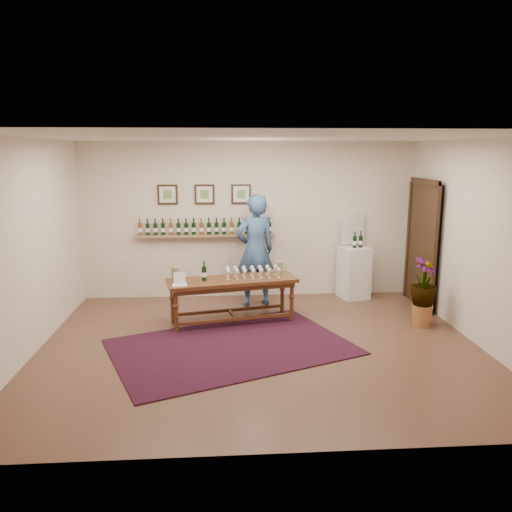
{
  "coord_description": "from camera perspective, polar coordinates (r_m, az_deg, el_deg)",
  "views": [
    {
      "loc": [
        -0.5,
        -6.44,
        2.62
      ],
      "look_at": [
        0.0,
        0.8,
        1.1
      ],
      "focal_mm": 35.0,
      "sensor_mm": 36.0,
      "label": 1
    }
  ],
  "objects": [
    {
      "name": "pedestal_bottles",
      "position": [
        9.08,
        11.55,
        1.85
      ],
      "size": [
        0.3,
        0.15,
        0.29
      ],
      "primitive_type": null,
      "rotation": [
        0.0,
        0.0,
        0.26
      ],
      "color": "black",
      "rests_on": "display_pedestal"
    },
    {
      "name": "menu_card",
      "position": [
        7.41,
        -8.74,
        -2.55
      ],
      "size": [
        0.23,
        0.18,
        0.19
      ],
      "primitive_type": "cube",
      "rotation": [
        0.0,
        0.0,
        0.15
      ],
      "color": "white",
      "rests_on": "tasting_table"
    },
    {
      "name": "rug",
      "position": [
        6.93,
        -2.82,
        -10.32
      ],
      "size": [
        3.67,
        3.1,
        0.02
      ],
      "primitive_type": "cube",
      "rotation": [
        0.0,
        0.0,
        0.39
      ],
      "color": "#490D11",
      "rests_on": "ground"
    },
    {
      "name": "display_pedestal",
      "position": [
        9.23,
        11.12,
        -1.87
      ],
      "size": [
        0.57,
        0.57,
        0.94
      ],
      "primitive_type": "cube",
      "rotation": [
        0.0,
        0.0,
        0.26
      ],
      "color": "white",
      "rests_on": "ground"
    },
    {
      "name": "table_bottles",
      "position": [
        7.64,
        -6.01,
        -1.58
      ],
      "size": [
        0.32,
        0.22,
        0.31
      ],
      "primitive_type": null,
      "rotation": [
        0.0,
        0.0,
        0.2
      ],
      "color": "black",
      "rests_on": "tasting_table"
    },
    {
      "name": "tasting_table",
      "position": [
        7.72,
        -2.75,
        -3.38
      ],
      "size": [
        2.07,
        1.03,
        0.7
      ],
      "rotation": [
        0.0,
        0.0,
        0.21
      ],
      "color": "#462011",
      "rests_on": "ground"
    },
    {
      "name": "person",
      "position": [
        8.52,
        -0.12,
        0.63
      ],
      "size": [
        0.81,
        0.65,
        1.93
      ],
      "primitive_type": "imported",
      "rotation": [
        0.0,
        0.0,
        3.44
      ],
      "color": "#34517B",
      "rests_on": "ground"
    },
    {
      "name": "ground",
      "position": [
        6.97,
        0.46,
        -10.25
      ],
      "size": [
        6.0,
        6.0,
        0.0
      ],
      "primitive_type": "plane",
      "color": "brown",
      "rests_on": "ground"
    },
    {
      "name": "room_shell",
      "position": [
        8.83,
        13.33,
        1.73
      ],
      "size": [
        6.0,
        6.0,
        6.0
      ],
      "color": "silver",
      "rests_on": "ground"
    },
    {
      "name": "pitcher_right",
      "position": [
        7.99,
        2.65,
        -1.36
      ],
      "size": [
        0.15,
        0.15,
        0.19
      ],
      "primitive_type": null,
      "rotation": [
        0.0,
        0.0,
        0.3
      ],
      "color": "olive",
      "rests_on": "tasting_table"
    },
    {
      "name": "pitcher_left",
      "position": [
        7.62,
        -9.21,
        -2.09
      ],
      "size": [
        0.17,
        0.17,
        0.21
      ],
      "primitive_type": null,
      "rotation": [
        0.0,
        0.0,
        0.34
      ],
      "color": "olive",
      "rests_on": "tasting_table"
    },
    {
      "name": "info_sign",
      "position": [
        9.25,
        11.02,
        3.05
      ],
      "size": [
        0.44,
        0.14,
        0.61
      ],
      "primitive_type": "cube",
      "rotation": [
        0.0,
        0.0,
        0.26
      ],
      "color": "white",
      "rests_on": "display_pedestal"
    },
    {
      "name": "table_glasses",
      "position": [
        7.79,
        -0.4,
        -1.8
      ],
      "size": [
        1.22,
        0.37,
        0.17
      ],
      "primitive_type": null,
      "rotation": [
        0.0,
        0.0,
        0.08
      ],
      "color": "white",
      "rests_on": "tasting_table"
    },
    {
      "name": "potted_plant",
      "position": [
        7.98,
        18.59,
        -3.96
      ],
      "size": [
        0.68,
        0.68,
        0.91
      ],
      "rotation": [
        0.0,
        0.0,
        0.75
      ],
      "color": "#A36236",
      "rests_on": "ground"
    }
  ]
}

